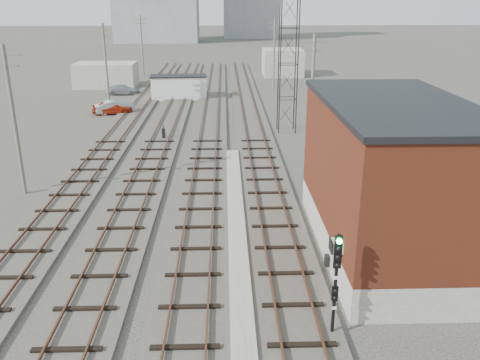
{
  "coord_description": "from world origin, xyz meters",
  "views": [
    {
      "loc": [
        -0.07,
        -9.77,
        11.46
      ],
      "look_at": [
        0.72,
        15.91,
        2.2
      ],
      "focal_mm": 38.0,
      "sensor_mm": 36.0,
      "label": 1
    }
  ],
  "objects_px": {
    "signal_mast": "(336,278)",
    "site_trailer": "(179,87)",
    "car_silver": "(116,107)",
    "car_grey": "(123,90)",
    "switch_stand": "(164,134)",
    "car_red": "(112,107)"
  },
  "relations": [
    {
      "from": "signal_mast",
      "to": "car_silver",
      "type": "bearing_deg",
      "value": 111.92
    },
    {
      "from": "signal_mast",
      "to": "car_red",
      "type": "xyz_separation_m",
      "value": [
        -15.42,
        37.4,
        -1.67
      ]
    },
    {
      "from": "car_grey",
      "to": "car_silver",
      "type": "bearing_deg",
      "value": -170.92
    },
    {
      "from": "car_silver",
      "to": "switch_stand",
      "type": "bearing_deg",
      "value": -169.75
    },
    {
      "from": "car_red",
      "to": "car_silver",
      "type": "height_order",
      "value": "car_red"
    },
    {
      "from": "signal_mast",
      "to": "switch_stand",
      "type": "distance_m",
      "value": 28.44
    },
    {
      "from": "signal_mast",
      "to": "site_trailer",
      "type": "height_order",
      "value": "signal_mast"
    },
    {
      "from": "car_silver",
      "to": "signal_mast",
      "type": "bearing_deg",
      "value": -177.85
    },
    {
      "from": "signal_mast",
      "to": "switch_stand",
      "type": "xyz_separation_m",
      "value": [
        -8.97,
        26.93,
        -1.81
      ]
    },
    {
      "from": "car_red",
      "to": "car_grey",
      "type": "bearing_deg",
      "value": -6.1
    },
    {
      "from": "switch_stand",
      "to": "car_silver",
      "type": "height_order",
      "value": "car_silver"
    },
    {
      "from": "site_trailer",
      "to": "car_red",
      "type": "distance_m",
      "value": 10.42
    },
    {
      "from": "car_grey",
      "to": "switch_stand",
      "type": "bearing_deg",
      "value": -158.59
    },
    {
      "from": "car_red",
      "to": "car_grey",
      "type": "xyz_separation_m",
      "value": [
        -0.98,
        11.27,
        -0.11
      ]
    },
    {
      "from": "car_red",
      "to": "car_silver",
      "type": "distance_m",
      "value": 0.35
    },
    {
      "from": "signal_mast",
      "to": "car_silver",
      "type": "relative_size",
      "value": 0.96
    },
    {
      "from": "site_trailer",
      "to": "car_red",
      "type": "height_order",
      "value": "site_trailer"
    },
    {
      "from": "signal_mast",
      "to": "car_grey",
      "type": "xyz_separation_m",
      "value": [
        -16.4,
        48.66,
        -1.77
      ]
    },
    {
      "from": "car_silver",
      "to": "car_grey",
      "type": "relative_size",
      "value": 1.02
    },
    {
      "from": "car_red",
      "to": "signal_mast",
      "type": "bearing_deg",
      "value": -168.65
    },
    {
      "from": "car_red",
      "to": "car_silver",
      "type": "relative_size",
      "value": 0.98
    },
    {
      "from": "switch_stand",
      "to": "signal_mast",
      "type": "bearing_deg",
      "value": -80.86
    }
  ]
}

